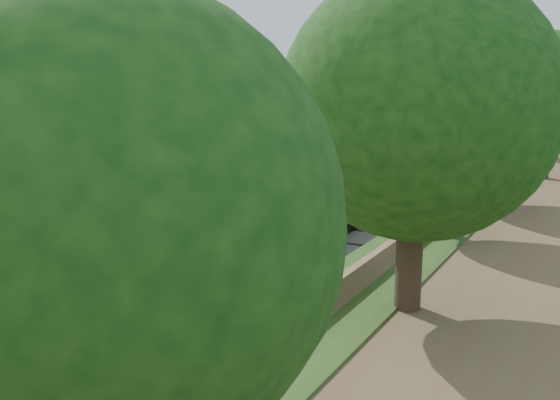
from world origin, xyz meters
The scene contains 12 objects.
ground centered at (0.00, 0.00, 0.00)m, with size 320.00×320.00×0.00m, color #2D4C19.
trackbed centered at (2.00, 60.00, 0.07)m, with size 9.50×170.00×0.28m.
platform centered at (-5.20, 16.00, 0.19)m, with size 6.40×68.00×0.38m, color gray.
yellow_stripe centered at (-2.35, 16.00, 0.39)m, with size 0.55×68.00×0.01m, color gold.
station_building centered at (-14.00, 30.00, 4.09)m, with size 8.60×6.60×8.00m.
signal_gantry centered at (2.47, 54.99, 4.82)m, with size 8.40×0.38×6.20m.
trees_behind_platform centered at (-11.17, 20.67, 4.53)m, with size 7.82×53.32×7.21m.
train centered at (0.00, 69.26, 2.15)m, with size 2.83×113.68×4.16m.
lamppost_mid centered at (-3.33, -0.18, 2.27)m, with size 0.42×0.42×4.23m.
lamppost_far centered at (-3.87, 9.63, 2.40)m, with size 0.45×0.45×4.52m.
signal_platform centered at (-2.90, 8.01, 3.72)m, with size 0.32×0.25×5.43m.
signal_farside centered at (6.20, 25.65, 4.26)m, with size 0.37×0.29×6.77m.
Camera 1 is at (14.37, -13.21, 8.93)m, focal length 40.00 mm.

